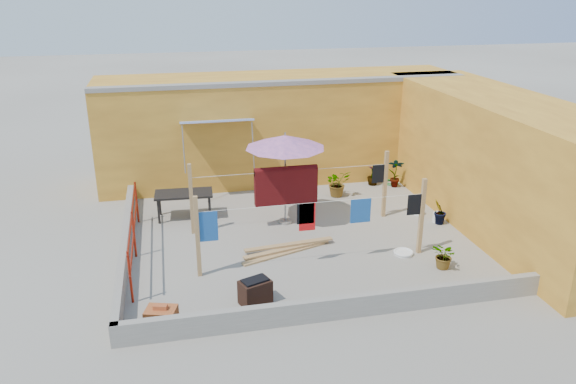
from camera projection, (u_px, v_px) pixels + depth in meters
The scene contains 21 objects.
ground at pixel (299, 237), 13.70m from camera, with size 80.00×80.00×0.00m, color #9E998E.
wall_back at pixel (280, 127), 17.53m from camera, with size 11.00×3.27×3.21m.
wall_right at pixel (499, 161), 14.19m from camera, with size 2.40×9.00×3.20m, color gold.
parapet_front at pixel (344, 307), 10.35m from camera, with size 8.30×0.16×0.44m, color gray.
parapet_left at pixel (125, 245), 12.80m from camera, with size 0.16×7.30×0.44m, color gray.
red_railing at pixel (133, 227), 12.49m from camera, with size 0.05×4.20×1.10m.
clothesline_rig at pixel (290, 191), 13.79m from camera, with size 5.09×2.35×1.80m.
patio_umbrella at pixel (285, 142), 13.79m from camera, with size 2.57×2.57×2.40m.
outdoor_table at pixel (184, 195), 14.64m from camera, with size 1.53×0.83×0.70m.
brick_stack at pixel (161, 318), 10.04m from camera, with size 0.63×0.53×0.47m.
lumber_pile at pixel (287, 249), 12.95m from camera, with size 2.27×0.87×0.14m.
brazier at pixel (255, 292), 10.80m from camera, with size 0.68×0.57×0.52m.
white_basin at pixel (403, 253), 12.83m from camera, with size 0.46×0.46×0.08m.
water_jug_a at pixel (436, 217), 14.52m from camera, with size 0.20×0.20×0.31m.
water_jug_b at pixel (418, 210), 14.97m from camera, with size 0.21×0.21×0.34m.
green_hose at pixel (391, 182), 17.37m from camera, with size 0.47×0.47×0.07m.
plant_back_a at pixel (337, 183), 16.23m from camera, with size 0.71×0.61×0.78m, color #25601B.
plant_back_b at pixel (373, 175), 17.15m from camera, with size 0.34×0.34×0.61m, color #25601B.
plant_right_a at pixel (396, 173), 16.93m from camera, with size 0.48×0.32×0.90m, color #25601B.
plant_right_b at pixel (440, 212), 14.32m from camera, with size 0.38×0.31×0.69m, color #25601B.
plant_right_c at pixel (445, 256), 12.11m from camera, with size 0.54×0.47×0.60m, color #25601B.
Camera 1 is at (-2.94, -12.10, 5.84)m, focal length 35.00 mm.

